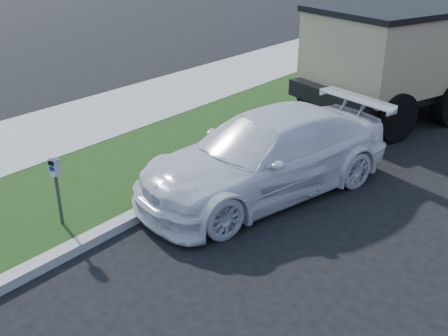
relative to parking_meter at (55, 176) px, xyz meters
The scene contains 5 objects.
ground 3.50m from the parking_meter, 14.51° to the left, with size 120.00×120.00×0.00m, color black.
streetside 3.78m from the parking_meter, 129.20° to the left, with size 6.12×50.00×0.15m.
parking_meter is the anchor object (origin of this frame).
white_wagon 3.70m from the parking_meter, 62.72° to the left, with size 2.05×5.04×1.46m, color white.
dump_truck 10.62m from the parking_meter, 78.30° to the left, with size 4.83×7.83×2.89m.
Camera 1 is at (3.38, -4.80, 4.45)m, focal length 42.00 mm.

